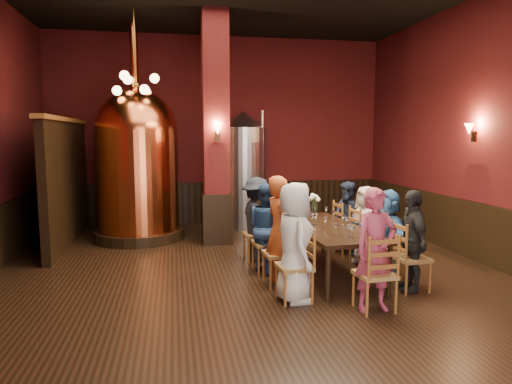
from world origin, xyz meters
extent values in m
plane|color=black|center=(0.00, 0.00, 0.00)|extent=(10.00, 10.00, 0.00)
cube|color=#4E1013|center=(0.00, 5.00, 2.25)|extent=(8.00, 0.02, 4.50)
cube|color=black|center=(3.96, 0.00, 0.50)|extent=(0.08, 9.90, 1.00)
cube|color=black|center=(0.00, 4.96, 0.50)|extent=(7.90, 0.08, 1.00)
cube|color=#4E1013|center=(-0.30, 2.80, 2.25)|extent=(0.58, 0.58, 4.50)
cube|color=black|center=(-3.20, 3.20, 1.20)|extent=(0.22, 3.50, 2.40)
cube|color=black|center=(1.16, 0.40, 0.72)|extent=(1.15, 2.46, 0.06)
cylinder|color=black|center=(0.79, -0.77, 0.34)|extent=(0.07, 0.07, 0.69)
cylinder|color=black|center=(1.67, -0.71, 0.34)|extent=(0.07, 0.07, 0.69)
cylinder|color=black|center=(0.64, 1.51, 0.34)|extent=(0.07, 0.07, 0.69)
cylinder|color=black|center=(1.52, 1.57, 0.34)|extent=(0.07, 0.07, 0.69)
imported|color=silver|center=(0.37, -0.65, 0.77)|extent=(0.50, 0.76, 1.55)
imported|color=#AF481E|center=(0.33, 0.02, 0.79)|extent=(0.47, 0.63, 1.58)
imported|color=navy|center=(0.29, 0.67, 0.70)|extent=(0.58, 0.76, 1.40)
imported|color=black|center=(0.24, 1.34, 0.72)|extent=(0.63, 0.98, 1.44)
imported|color=black|center=(2.07, -0.54, 0.70)|extent=(0.45, 0.86, 1.41)
imported|color=teal|center=(2.03, 0.13, 0.67)|extent=(0.57, 1.29, 1.34)
imported|color=#B9ACA3|center=(1.98, 0.78, 0.66)|extent=(0.48, 0.68, 1.31)
imported|color=#1C2438|center=(1.94, 1.45, 0.66)|extent=(0.51, 0.71, 1.32)
imported|color=#97324A|center=(1.26, -1.15, 0.76)|extent=(0.60, 0.44, 1.52)
cylinder|color=black|center=(-1.85, 3.41, 0.10)|extent=(1.84, 1.84, 0.20)
cylinder|color=#CD5C2F|center=(-1.85, 3.41, 1.22)|extent=(2.16, 2.16, 2.04)
sphere|color=#CD5C2F|center=(-1.85, 3.41, 2.24)|extent=(1.63, 1.63, 1.63)
cylinder|color=#CD5C2F|center=(-1.85, 3.41, 3.67)|extent=(0.16, 0.16, 1.33)
cylinder|color=#B2B2B7|center=(0.46, 4.21, 1.16)|extent=(1.34, 1.34, 2.32)
cone|color=#B2B2B7|center=(0.46, 4.21, 2.50)|extent=(1.11, 1.11, 0.37)
cylinder|color=#B2B2B7|center=(0.83, 3.84, 1.39)|extent=(0.07, 0.07, 2.60)
cylinder|color=white|center=(1.29, 1.41, 0.85)|extent=(0.11, 0.11, 0.20)
camera|label=1|loc=(-1.14, -6.19, 2.13)|focal=32.00mm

